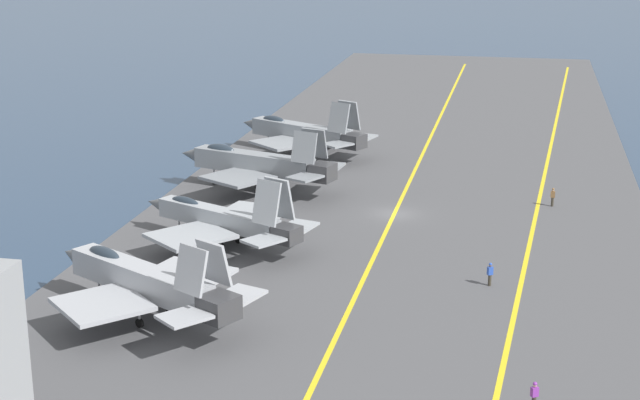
# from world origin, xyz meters

# --- Properties ---
(ground_plane) EXTENTS (2000.00, 2000.00, 0.00)m
(ground_plane) POSITION_xyz_m (0.00, 0.00, 0.00)
(ground_plane) COLOR navy
(carrier_deck) EXTENTS (208.89, 44.15, 0.40)m
(carrier_deck) POSITION_xyz_m (0.00, 0.00, 0.20)
(carrier_deck) COLOR #4C4C4F
(carrier_deck) RESTS_ON ground
(deck_stripe_foul_line) EXTENTS (187.67, 11.83, 0.01)m
(deck_stripe_foul_line) POSITION_xyz_m (0.00, -12.14, 0.40)
(deck_stripe_foul_line) COLOR yellow
(deck_stripe_foul_line) RESTS_ON carrier_deck
(deck_stripe_centerline) EXTENTS (188.00, 0.36, 0.01)m
(deck_stripe_centerline) POSITION_xyz_m (0.00, 0.00, 0.40)
(deck_stripe_centerline) COLOR yellow
(deck_stripe_centerline) RESTS_ON carrier_deck
(parked_jet_nearest) EXTENTS (13.11, 16.44, 6.37)m
(parked_jet_nearest) POSITION_xyz_m (-26.67, 12.77, 3.02)
(parked_jet_nearest) COLOR #A8AAAF
(parked_jet_nearest) RESTS_ON carrier_deck
(parked_jet_second) EXTENTS (13.51, 15.82, 6.29)m
(parked_jet_second) POSITION_xyz_m (-11.41, 12.23, 2.59)
(parked_jet_second) COLOR #9EA3A8
(parked_jet_second) RESTS_ON carrier_deck
(parked_jet_third) EXTENTS (12.83, 17.05, 6.53)m
(parked_jet_third) POSITION_xyz_m (4.86, 13.94, 3.11)
(parked_jet_third) COLOR gray
(parked_jet_third) RESTS_ON carrier_deck
(parked_jet_fourth) EXTENTS (13.02, 16.75, 6.53)m
(parked_jet_fourth) POSITION_xyz_m (20.45, 13.02, 2.87)
(parked_jet_fourth) COLOR gray
(parked_jet_fourth) RESTS_ON carrier_deck
(crew_blue_vest) EXTENTS (0.43, 0.46, 1.72)m
(crew_blue_vest) POSITION_xyz_m (-16.09, -9.01, 1.34)
(crew_blue_vest) COLOR #383328
(crew_blue_vest) RESTS_ON carrier_deck
(crew_purple_vest) EXTENTS (0.43, 0.46, 1.76)m
(crew_purple_vest) POSITION_xyz_m (-34.42, -12.09, 1.37)
(crew_purple_vest) COLOR #383328
(crew_purple_vest) RESTS_ON carrier_deck
(crew_brown_vest) EXTENTS (0.28, 0.39, 1.72)m
(crew_brown_vest) POSITION_xyz_m (5.29, -13.72, 1.35)
(crew_brown_vest) COLOR #383328
(crew_brown_vest) RESTS_ON carrier_deck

